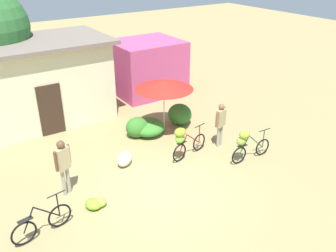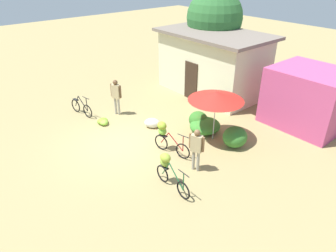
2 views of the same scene
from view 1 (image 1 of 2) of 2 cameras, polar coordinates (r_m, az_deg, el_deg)
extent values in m
plane|color=#958354|center=(11.11, -1.23, -9.76)|extent=(60.00, 60.00, 0.00)
cube|color=beige|center=(15.73, -19.94, 6.24)|extent=(5.49, 3.18, 3.15)
cube|color=#72665B|center=(15.29, -20.89, 12.07)|extent=(5.99, 3.68, 0.16)
cube|color=#332319|center=(14.46, -17.90, 2.40)|extent=(0.90, 0.06, 2.00)
cube|color=#BA4579|center=(18.06, -3.37, 9.22)|extent=(3.20, 2.80, 2.56)
cylinder|color=brown|center=(16.74, -24.86, 5.89)|extent=(0.30, 0.30, 2.80)
ellipsoid|color=#347328|center=(13.86, -4.82, -0.18)|extent=(0.91, 0.80, 0.79)
ellipsoid|color=#377F2D|center=(14.07, -3.22, -0.13)|extent=(1.28, 1.37, 0.60)
ellipsoid|color=#34722A|center=(14.84, 1.86, 1.88)|extent=(0.94, 1.02, 0.84)
cylinder|color=beige|center=(13.93, -0.63, 2.93)|extent=(0.04, 0.04, 2.06)
cone|color=red|center=(13.59, -0.65, 6.53)|extent=(2.22, 2.22, 0.35)
torus|color=black|center=(10.02, -16.62, -13.31)|extent=(0.65, 0.16, 0.65)
torus|color=black|center=(9.77, -21.67, -15.39)|extent=(0.65, 0.16, 0.65)
cylinder|color=black|center=(9.62, -21.05, -13.66)|extent=(0.36, 0.10, 0.62)
cylinder|color=black|center=(9.74, -18.47, -12.62)|extent=(0.64, 0.14, 0.63)
cylinder|color=black|center=(9.61, -17.13, -10.16)|extent=(0.50, 0.11, 0.03)
cylinder|color=black|center=(9.81, -16.87, -11.77)|extent=(0.04, 0.04, 0.68)
cube|color=black|center=(9.57, -21.50, -13.57)|extent=(0.38, 0.20, 0.02)
torus|color=black|center=(12.95, 4.89, -2.55)|extent=(0.63, 0.19, 0.64)
torus|color=black|center=(12.26, 1.80, -4.23)|extent=(0.63, 0.19, 0.64)
cylinder|color=maroon|center=(12.24, 2.39, -2.80)|extent=(0.39, 0.12, 0.58)
cylinder|color=maroon|center=(12.59, 3.96, -1.97)|extent=(0.69, 0.19, 0.58)
cylinder|color=black|center=(12.65, 5.01, 0.10)|extent=(0.49, 0.14, 0.03)
cylinder|color=maroon|center=(12.80, 4.95, -1.24)|extent=(0.04, 0.04, 0.66)
cube|color=black|center=(12.16, 2.15, -2.63)|extent=(0.38, 0.21, 0.02)
ellipsoid|color=#7DC53C|center=(12.05, 1.89, -2.01)|extent=(0.40, 0.34, 0.31)
ellipsoid|color=olive|center=(11.92, 1.93, -1.01)|extent=(0.43, 0.36, 0.31)
torus|color=black|center=(13.04, 14.59, -3.21)|extent=(0.61, 0.07, 0.61)
torus|color=black|center=(12.36, 11.07, -4.54)|extent=(0.61, 0.07, 0.61)
cylinder|color=#19592D|center=(12.32, 11.85, -3.03)|extent=(0.41, 0.05, 0.65)
cylinder|color=#19592D|center=(12.67, 13.64, -2.39)|extent=(0.72, 0.06, 0.66)
cylinder|color=black|center=(12.74, 14.92, -0.61)|extent=(0.50, 0.05, 0.03)
cylinder|color=#19592D|center=(12.89, 14.75, -1.93)|extent=(0.04, 0.04, 0.66)
cube|color=black|center=(12.26, 11.58, -3.04)|extent=(0.36, 0.15, 0.02)
ellipsoid|color=#87A83A|center=(12.20, 11.42, -2.32)|extent=(0.35, 0.28, 0.31)
ellipsoid|color=#90A533|center=(12.11, 11.93, -1.31)|extent=(0.39, 0.32, 0.29)
ellipsoid|color=#87BF3A|center=(10.54, -10.82, -11.73)|extent=(0.53, 0.49, 0.24)
ellipsoid|color=#79AD2B|center=(10.51, -11.65, -11.88)|extent=(0.52, 0.58, 0.26)
ellipsoid|color=silver|center=(12.19, -6.84, -5.16)|extent=(0.81, 0.80, 0.44)
cylinder|color=gray|center=(11.12, -15.39, -8.12)|extent=(0.11, 0.11, 0.85)
cylinder|color=gray|center=(11.02, -16.05, -8.55)|extent=(0.11, 0.11, 0.85)
cube|color=tan|center=(10.67, -16.21, -4.94)|extent=(0.45, 0.35, 0.67)
cylinder|color=brown|center=(10.80, -15.28, -4.22)|extent=(0.08, 0.08, 0.61)
cylinder|color=brown|center=(10.52, -17.21, -5.36)|extent=(0.08, 0.08, 0.61)
sphere|color=brown|center=(10.45, -16.52, -2.81)|extent=(0.23, 0.23, 0.23)
cylinder|color=gray|center=(13.37, 8.29, -1.38)|extent=(0.11, 0.11, 0.80)
cylinder|color=gray|center=(13.23, 7.90, -1.67)|extent=(0.11, 0.11, 0.80)
cube|color=tan|center=(12.99, 8.29, 1.27)|extent=(0.44, 0.32, 0.63)
cylinder|color=brown|center=(13.17, 8.85, 1.76)|extent=(0.08, 0.08, 0.57)
cylinder|color=brown|center=(12.77, 7.74, 1.03)|extent=(0.08, 0.08, 0.57)
sphere|color=brown|center=(12.82, 8.41, 2.99)|extent=(0.22, 0.22, 0.22)
camera|label=2|loc=(14.37, 50.93, 17.89)|focal=32.77mm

